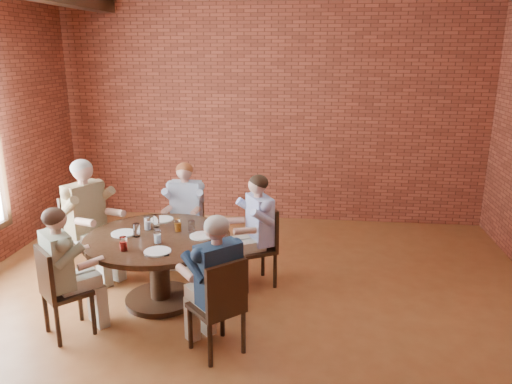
# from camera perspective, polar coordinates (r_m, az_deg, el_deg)

# --- Properties ---
(floor) EXTENTS (7.00, 7.00, 0.00)m
(floor) POSITION_cam_1_polar(r_m,az_deg,el_deg) (4.93, -2.36, -16.03)
(floor) COLOR brown
(floor) RESTS_ON ground
(wall_back) EXTENTS (7.00, 0.00, 7.00)m
(wall_back) POSITION_cam_1_polar(r_m,az_deg,el_deg) (7.71, 1.70, 9.14)
(wall_back) COLOR brown
(wall_back) RESTS_ON ground
(dining_table) EXTENTS (1.51, 1.51, 0.75)m
(dining_table) POSITION_cam_1_polar(r_m,az_deg,el_deg) (5.37, -11.06, -7.18)
(dining_table) COLOR black
(dining_table) RESTS_ON floor
(chair_a) EXTENTS (0.55, 0.55, 0.91)m
(chair_a) POSITION_cam_1_polar(r_m,az_deg,el_deg) (5.70, 0.63, -5.80)
(chair_a) COLOR black
(chair_a) RESTS_ON floor
(diner_a) EXTENTS (0.79, 0.74, 1.29)m
(diner_a) POSITION_cam_1_polar(r_m,az_deg,el_deg) (5.62, -0.11, -4.52)
(diner_a) COLOR #4253AB
(diner_a) RESTS_ON floor
(chair_b) EXTENTS (0.40, 0.40, 0.90)m
(chair_b) POSITION_cam_1_polar(r_m,az_deg,el_deg) (6.43, -7.85, -3.43)
(chair_b) COLOR black
(chair_b) RESTS_ON floor
(diner_b) EXTENTS (0.49, 0.61, 1.27)m
(diner_b) POSITION_cam_1_polar(r_m,az_deg,el_deg) (6.32, -8.08, -2.44)
(diner_b) COLOR #98A7C2
(diner_b) RESTS_ON floor
(chair_c) EXTENTS (0.63, 0.63, 0.98)m
(chair_c) POSITION_cam_1_polar(r_m,az_deg,el_deg) (6.26, -18.94, -4.41)
(chair_c) COLOR black
(chair_c) RESTS_ON floor
(diner_c) EXTENTS (0.89, 0.84, 1.41)m
(diner_c) POSITION_cam_1_polar(r_m,az_deg,el_deg) (6.13, -18.55, -3.03)
(diner_c) COLOR brown
(diner_c) RESTS_ON floor
(chair_d) EXTENTS (0.55, 0.55, 0.90)m
(chair_d) POSITION_cam_1_polar(r_m,az_deg,el_deg) (5.03, -21.66, -10.20)
(chair_d) COLOR black
(chair_d) RESTS_ON floor
(diner_d) EXTENTS (0.76, 0.76, 1.26)m
(diner_d) POSITION_cam_1_polar(r_m,az_deg,el_deg) (4.99, -21.01, -8.57)
(diner_d) COLOR gray
(diner_d) RESTS_ON floor
(chair_e) EXTENTS (0.57, 0.57, 0.91)m
(chair_e) POSITION_cam_1_polar(r_m,az_deg,el_deg) (4.42, -4.06, -12.64)
(chair_e) COLOR black
(chair_e) RESTS_ON floor
(diner_e) EXTENTS (0.78, 0.79, 1.29)m
(diner_e) POSITION_cam_1_polar(r_m,az_deg,el_deg) (4.41, -4.65, -10.58)
(diner_e) COLOR #16273E
(diner_e) RESTS_ON floor
(plate_a) EXTENTS (0.26, 0.26, 0.01)m
(plate_a) POSITION_cam_1_polar(r_m,az_deg,el_deg) (5.20, -6.17, -5.00)
(plate_a) COLOR white
(plate_a) RESTS_ON dining_table
(plate_b) EXTENTS (0.26, 0.26, 0.01)m
(plate_b) POSITION_cam_1_polar(r_m,az_deg,el_deg) (5.76, -10.71, -3.11)
(plate_b) COLOR white
(plate_b) RESTS_ON dining_table
(plate_c) EXTENTS (0.26, 0.26, 0.01)m
(plate_c) POSITION_cam_1_polar(r_m,az_deg,el_deg) (5.42, -14.88, -4.59)
(plate_c) COLOR white
(plate_c) RESTS_ON dining_table
(plate_d) EXTENTS (0.26, 0.26, 0.01)m
(plate_d) POSITION_cam_1_polar(r_m,az_deg,el_deg) (4.88, -11.20, -6.69)
(plate_d) COLOR white
(plate_d) RESTS_ON dining_table
(glass_a) EXTENTS (0.07, 0.07, 0.14)m
(glass_a) POSITION_cam_1_polar(r_m,az_deg,el_deg) (5.28, -7.36, -4.00)
(glass_a) COLOR white
(glass_a) RESTS_ON dining_table
(glass_b) EXTENTS (0.07, 0.07, 0.14)m
(glass_b) POSITION_cam_1_polar(r_m,az_deg,el_deg) (5.37, -8.93, -3.73)
(glass_b) COLOR white
(glass_b) RESTS_ON dining_table
(glass_c) EXTENTS (0.07, 0.07, 0.14)m
(glass_c) POSITION_cam_1_polar(r_m,az_deg,el_deg) (5.54, -11.34, -3.24)
(glass_c) COLOR white
(glass_c) RESTS_ON dining_table
(glass_d) EXTENTS (0.07, 0.07, 0.14)m
(glass_d) POSITION_cam_1_polar(r_m,az_deg,el_deg) (5.47, -12.31, -3.52)
(glass_d) COLOR white
(glass_d) RESTS_ON dining_table
(glass_e) EXTENTS (0.07, 0.07, 0.14)m
(glass_e) POSITION_cam_1_polar(r_m,az_deg,el_deg) (5.30, -13.50, -4.26)
(glass_e) COLOR white
(glass_e) RESTS_ON dining_table
(glass_f) EXTENTS (0.07, 0.07, 0.14)m
(glass_f) POSITION_cam_1_polar(r_m,az_deg,el_deg) (4.97, -14.93, -5.74)
(glass_f) COLOR white
(glass_f) RESTS_ON dining_table
(glass_g) EXTENTS (0.07, 0.07, 0.14)m
(glass_g) POSITION_cam_1_polar(r_m,az_deg,el_deg) (5.08, -11.20, -4.98)
(glass_g) COLOR white
(glass_g) RESTS_ON dining_table
(smartphone) EXTENTS (0.10, 0.15, 0.01)m
(smartphone) POSITION_cam_1_polar(r_m,az_deg,el_deg) (4.83, -10.30, -6.90)
(smartphone) COLOR black
(smartphone) RESTS_ON dining_table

